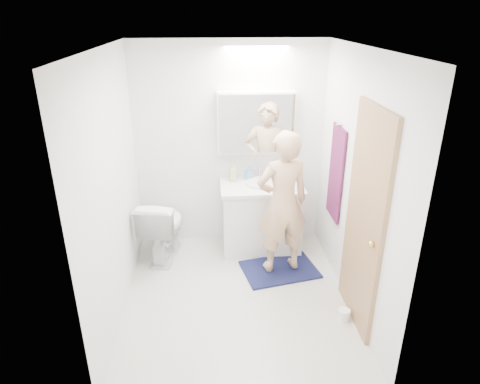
{
  "coord_description": "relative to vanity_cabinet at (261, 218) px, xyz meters",
  "views": [
    {
      "loc": [
        -0.22,
        -3.5,
        2.68
      ],
      "look_at": [
        0.05,
        0.25,
        1.05
      ],
      "focal_mm": 31.68,
      "sensor_mm": 36.0,
      "label": 1
    }
  ],
  "objects": [
    {
      "name": "toilet_paper_roll",
      "position": [
        0.63,
        -1.37,
        -0.34
      ],
      "size": [
        0.11,
        0.11,
        0.1
      ],
      "primitive_type": "cylinder",
      "color": "white",
      "rests_on": "floor"
    },
    {
      "name": "countertop",
      "position": [
        0.0,
        -0.0,
        0.41
      ],
      "size": [
        0.95,
        0.58,
        0.04
      ],
      "primitive_type": "cube",
      "color": "white",
      "rests_on": "vanity_cabinet"
    },
    {
      "name": "wall_right",
      "position": [
        0.75,
        -0.96,
        0.81
      ],
      "size": [
        0.0,
        2.5,
        2.5
      ],
      "primitive_type": "plane",
      "rotation": [
        1.57,
        0.0,
        -1.57
      ],
      "color": "white",
      "rests_on": "floor"
    },
    {
      "name": "towel",
      "position": [
        0.72,
        -0.41,
        0.71
      ],
      "size": [
        0.02,
        0.42,
        1.0
      ],
      "primitive_type": "cube",
      "color": "#101234",
      "rests_on": "wall_right"
    },
    {
      "name": "door",
      "position": [
        0.73,
        -1.31,
        0.61
      ],
      "size": [
        0.04,
        0.8,
        2.0
      ],
      "primitive_type": "cube",
      "color": "tan",
      "rests_on": "wall_right"
    },
    {
      "name": "ceiling",
      "position": [
        -0.35,
        -0.96,
        2.01
      ],
      "size": [
        2.5,
        2.5,
        0.0
      ],
      "primitive_type": "plane",
      "rotation": [
        3.14,
        0.0,
        0.0
      ],
      "color": "white",
      "rests_on": "floor"
    },
    {
      "name": "vanity_cabinet",
      "position": [
        0.0,
        0.0,
        0.0
      ],
      "size": [
        0.9,
        0.55,
        0.78
      ],
      "primitive_type": "cube",
      "color": "white",
      "rests_on": "floor"
    },
    {
      "name": "toilet",
      "position": [
        -1.14,
        -0.11,
        -0.01
      ],
      "size": [
        0.55,
        0.8,
        0.75
      ],
      "primitive_type": "imported",
      "rotation": [
        0.0,
        0.0,
        2.95
      ],
      "color": "white",
      "rests_on": "floor"
    },
    {
      "name": "sink_basin",
      "position": [
        0.0,
        0.03,
        0.45
      ],
      "size": [
        0.36,
        0.36,
        0.03
      ],
      "primitive_type": "cylinder",
      "color": "silver",
      "rests_on": "countertop"
    },
    {
      "name": "mirror_panel",
      "position": [
        -0.05,
        0.13,
        1.11
      ],
      "size": [
        0.84,
        0.01,
        0.66
      ],
      "primitive_type": "cube",
      "color": "silver",
      "rests_on": "medicine_cabinet"
    },
    {
      "name": "bath_rug",
      "position": [
        0.15,
        -0.52,
        -0.38
      ],
      "size": [
        0.9,
        0.71,
        0.02
      ],
      "primitive_type": "cube",
      "rotation": [
        0.0,
        0.0,
        0.21
      ],
      "color": "#161F46",
      "rests_on": "floor"
    },
    {
      "name": "toothbrush_cup",
      "position": [
        0.2,
        0.16,
        0.47
      ],
      "size": [
        0.12,
        0.12,
        0.09
      ],
      "primitive_type": "imported",
      "rotation": [
        0.0,
        0.0,
        -0.3
      ],
      "color": "#4666D3",
      "rests_on": "countertop"
    },
    {
      "name": "faucet",
      "position": [
        0.0,
        0.22,
        0.51
      ],
      "size": [
        0.02,
        0.02,
        0.16
      ],
      "primitive_type": "cylinder",
      "color": "#B6B6BA",
      "rests_on": "countertop"
    },
    {
      "name": "floor",
      "position": [
        -0.35,
        -0.96,
        -0.39
      ],
      "size": [
        2.5,
        2.5,
        0.0
      ],
      "primitive_type": "plane",
      "color": "silver",
      "rests_on": "ground"
    },
    {
      "name": "medicine_cabinet",
      "position": [
        -0.05,
        0.21,
        1.11
      ],
      "size": [
        0.88,
        0.14,
        0.7
      ],
      "primitive_type": "cube",
      "color": "white",
      "rests_on": "wall_back"
    },
    {
      "name": "wall_back",
      "position": [
        -0.35,
        0.29,
        0.81
      ],
      "size": [
        2.5,
        0.0,
        2.5
      ],
      "primitive_type": "plane",
      "rotation": [
        1.57,
        0.0,
        0.0
      ],
      "color": "white",
      "rests_on": "floor"
    },
    {
      "name": "wall_front",
      "position": [
        -0.35,
        -2.21,
        0.81
      ],
      "size": [
        2.5,
        0.0,
        2.5
      ],
      "primitive_type": "plane",
      "rotation": [
        -1.57,
        0.0,
        0.0
      ],
      "color": "white",
      "rests_on": "floor"
    },
    {
      "name": "soap_bottle_b",
      "position": [
        -0.13,
        0.18,
        0.52
      ],
      "size": [
        0.11,
        0.11,
        0.17
      ],
      "primitive_type": "imported",
      "rotation": [
        0.0,
        0.0,
        -0.89
      ],
      "color": "#5F9BCC",
      "rests_on": "countertop"
    },
    {
      "name": "towel_hook",
      "position": [
        0.71,
        -0.41,
        1.23
      ],
      "size": [
        0.07,
        0.02,
        0.02
      ],
      "primitive_type": "cylinder",
      "rotation": [
        0.0,
        1.57,
        0.0
      ],
      "color": "silver",
      "rests_on": "wall_right"
    },
    {
      "name": "door_knob",
      "position": [
        0.69,
        -1.61,
        0.56
      ],
      "size": [
        0.06,
        0.06,
        0.06
      ],
      "primitive_type": "sphere",
      "color": "gold",
      "rests_on": "door"
    },
    {
      "name": "wall_left",
      "position": [
        -1.45,
        -0.96,
        0.81
      ],
      "size": [
        0.0,
        2.5,
        2.5
      ],
      "primitive_type": "plane",
      "rotation": [
        1.57,
        0.0,
        1.57
      ],
      "color": "white",
      "rests_on": "floor"
    },
    {
      "name": "person",
      "position": [
        0.15,
        -0.52,
        0.44
      ],
      "size": [
        0.63,
        0.48,
        1.56
      ],
      "primitive_type": "imported",
      "rotation": [
        0.0,
        0.0,
        3.35
      ],
      "color": "tan",
      "rests_on": "bath_rug"
    },
    {
      "name": "soap_bottle_a",
      "position": [
        -0.32,
        0.15,
        0.54
      ],
      "size": [
        0.09,
        0.09,
        0.23
      ],
      "primitive_type": "imported",
      "rotation": [
        0.0,
        0.0,
        0.03
      ],
      "color": "#C9C282",
      "rests_on": "countertop"
    }
  ]
}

